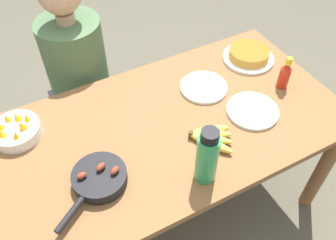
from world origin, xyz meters
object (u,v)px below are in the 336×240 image
Objects in this scene: empty_plate_far_left at (252,111)px; person_figure at (83,91)px; water_bottle at (207,157)px; hot_sauce_bottle at (285,74)px; skillet at (99,179)px; banana_bunch at (210,137)px; empty_plate_near_front at (204,87)px; fruit_bowl_mango at (16,130)px; frittata_plate_center at (249,55)px.

person_figure is (-0.58, 0.72, -0.22)m from empty_plate_far_left.
water_bottle reaches higher than hot_sauce_bottle.
water_bottle reaches higher than skillet.
skillet is 1.87× the size of hot_sauce_bottle.
empty_plate_far_left is 0.95m from person_figure.
water_bottle is at bearing 121.37° from skillet.
banana_bunch is at bearing -166.31° from hot_sauce_bottle.
fruit_bowl_mango is at bearing 171.83° from empty_plate_near_front.
banana_bunch is at bearing 143.02° from skillet.
empty_plate_near_front is at bearing -165.67° from frittata_plate_center.
person_figure is at bearing 133.84° from empty_plate_near_front.
empty_plate_far_left is at bearing 147.16° from skillet.
empty_plate_near_front is (0.14, 0.28, -0.01)m from banana_bunch.
empty_plate_near_front is at bearing -8.17° from fruit_bowl_mango.
empty_plate_near_front is (0.62, 0.26, -0.02)m from skillet.
skillet is 0.80m from person_figure.
water_bottle is (-0.26, -0.42, 0.11)m from empty_plate_near_front.
person_figure is at bearing 44.90° from fruit_bowl_mango.
frittata_plate_center is at bearing -27.29° from person_figure.
empty_plate_near_front is at bearing 58.61° from water_bottle.
empty_plate_far_left is 1.15× the size of fruit_bowl_mango.
fruit_bowl_mango is at bearing 178.08° from frittata_plate_center.
empty_plate_far_left is 0.43m from water_bottle.
frittata_plate_center reaches higher than banana_bunch.
water_bottle is (-0.37, -0.19, 0.11)m from empty_plate_far_left.
water_bottle reaches higher than banana_bunch.
fruit_bowl_mango is at bearing 159.62° from empty_plate_far_left.
banana_bunch is 0.31m from empty_plate_near_front.
water_bottle is at bearing -42.75° from fruit_bowl_mango.
empty_plate_near_front is 1.34× the size of hot_sauce_bottle.
empty_plate_near_front is 0.96× the size of empty_plate_far_left.
empty_plate_far_left is 1.02m from fruit_bowl_mango.
skillet is at bearing -177.84° from empty_plate_far_left.
person_figure is (0.15, 0.75, -0.24)m from skillet.
hot_sauce_bottle is at bearing -13.37° from fruit_bowl_mango.
frittata_plate_center is 0.33m from empty_plate_near_front.
hot_sauce_bottle is at bearing 151.00° from skillet.
hot_sauce_bottle is (0.23, 0.07, 0.06)m from empty_plate_far_left.
skillet is 0.44m from fruit_bowl_mango.
empty_plate_near_front is 0.85m from fruit_bowl_mango.
banana_bunch is 0.50m from hot_sauce_bottle.
empty_plate_far_left is at bearing -64.63° from empty_plate_near_front.
banana_bunch is 0.86m from person_figure.
hot_sauce_bottle is at bearing 17.87° from empty_plate_far_left.
hot_sauce_bottle reaches higher than empty_plate_far_left.
banana_bunch is 1.15× the size of hot_sauce_bottle.
fruit_bowl_mango is at bearing -135.10° from person_figure.
water_bottle is at bearing -138.97° from frittata_plate_center.
frittata_plate_center is 1.29× the size of fruit_bowl_mango.
hot_sauce_bottle reaches higher than empty_plate_near_front.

